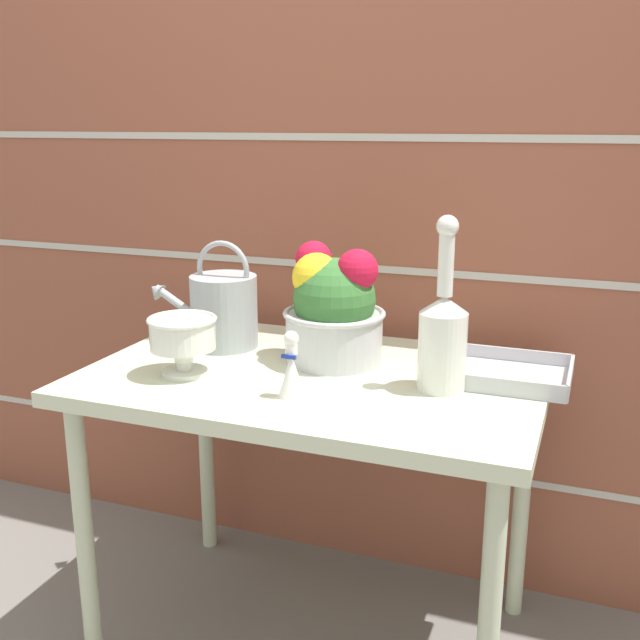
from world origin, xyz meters
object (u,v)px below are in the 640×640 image
Objects in this scene: crystal_pedestal_bowl at (183,337)px; flower_planter at (333,309)px; wire_tray at (503,374)px; watering_can at (223,309)px; figurine_vase at (292,370)px; glass_decanter at (443,334)px.

flower_planter is at bearing 37.11° from crystal_pedestal_bowl.
flower_planter is at bearing -177.42° from wire_tray.
crystal_pedestal_bowl is at bearing -84.75° from watering_can.
flower_planter reaches higher than figurine_vase.
watering_can reaches higher than figurine_vase.
flower_planter is (0.29, 0.22, 0.04)m from crystal_pedestal_bowl.
crystal_pedestal_bowl is 0.76m from wire_tray.
flower_planter is (0.32, -0.02, 0.03)m from watering_can.
glass_decanter is 0.34m from figurine_vase.
glass_decanter is at bearing -11.53° from watering_can.
watering_can is 1.96× the size of crystal_pedestal_bowl.
glass_decanter reaches higher than flower_planter.
crystal_pedestal_bowl is 1.10× the size of figurine_vase.
flower_planter reaches higher than watering_can.
watering_can is 0.32m from flower_planter.
wire_tray is (0.71, 0.24, -0.08)m from crystal_pedestal_bowl.
flower_planter reaches higher than crystal_pedestal_bowl.
crystal_pedestal_bowl is 0.54× the size of wire_tray.
watering_can reaches higher than wire_tray.
watering_can is 0.74m from wire_tray.
crystal_pedestal_bowl is at bearing 171.18° from figurine_vase.
figurine_vase is at bearing -151.07° from glass_decanter.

